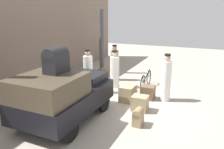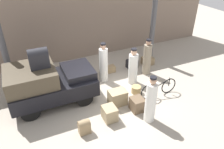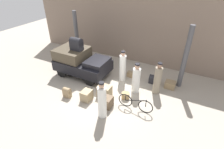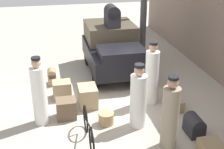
# 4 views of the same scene
# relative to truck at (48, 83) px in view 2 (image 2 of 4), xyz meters

# --- Properties ---
(ground_plane) EXTENTS (30.00, 30.00, 0.00)m
(ground_plane) POSITION_rel_truck_xyz_m (2.24, -0.77, -0.89)
(ground_plane) COLOR #A89E8E
(station_building_facade) EXTENTS (16.00, 0.15, 4.50)m
(station_building_facade) POSITION_rel_truck_xyz_m (2.24, 3.30, 1.36)
(station_building_facade) COLOR gray
(station_building_facade) RESTS_ON ground
(canopy_pillar_left) EXTENTS (0.26, 0.26, 3.47)m
(canopy_pillar_left) POSITION_rel_truck_xyz_m (-1.30, 1.49, 0.85)
(canopy_pillar_left) COLOR #4C4C51
(canopy_pillar_left) RESTS_ON ground
(canopy_pillar_right) EXTENTS (0.26, 0.26, 3.47)m
(canopy_pillar_right) POSITION_rel_truck_xyz_m (5.66, 1.49, 0.85)
(canopy_pillar_right) COLOR #4C4C51
(canopy_pillar_right) RESTS_ON ground
(truck) EXTENTS (3.25, 1.85, 1.62)m
(truck) POSITION_rel_truck_xyz_m (0.00, 0.00, 0.00)
(truck) COLOR black
(truck) RESTS_ON ground
(bicycle) EXTENTS (1.70, 0.04, 0.75)m
(bicycle) POSITION_rel_truck_xyz_m (4.14, -1.50, -0.52)
(bicycle) COLOR black
(bicycle) RESTS_ON ground
(wicker_basket) EXTENTS (0.40, 0.40, 0.31)m
(wicker_basket) POSITION_rel_truck_xyz_m (3.41, -0.93, -0.73)
(wicker_basket) COLOR tan
(wicker_basket) RESTS_ON ground
(porter_carrying_trunk) EXTENTS (0.39, 0.39, 1.78)m
(porter_carrying_trunk) POSITION_rel_truck_xyz_m (4.66, 0.28, -0.07)
(porter_carrying_trunk) COLOR gray
(porter_carrying_trunk) RESTS_ON ground
(conductor_in_dark_uniform) EXTENTS (0.41, 0.41, 1.70)m
(conductor_in_dark_uniform) POSITION_rel_truck_xyz_m (3.65, -0.16, -0.12)
(conductor_in_dark_uniform) COLOR white
(conductor_in_dark_uniform) RESTS_ON ground
(porter_lifting_near_truck) EXTENTS (0.38, 0.38, 1.85)m
(porter_lifting_near_truck) POSITION_rel_truck_xyz_m (2.54, 0.57, -0.03)
(porter_lifting_near_truck) COLOR white
(porter_lifting_near_truck) RESTS_ON ground
(porter_standing_middle) EXTENTS (0.38, 0.38, 1.83)m
(porter_standing_middle) POSITION_rel_truck_xyz_m (3.00, -2.57, -0.05)
(porter_standing_middle) COLOR white
(porter_standing_middle) RESTS_ON ground
(suitcase_tan_flat) EXTENTS (0.55, 0.49, 0.38)m
(suitcase_tan_flat) POSITION_rel_truck_xyz_m (5.24, 1.06, -0.70)
(suitcase_tan_flat) COLOR #937A56
(suitcase_tan_flat) RESTS_ON ground
(trunk_wicker_pale) EXTENTS (0.46, 0.54, 0.53)m
(trunk_wicker_pale) POSITION_rel_truck_xyz_m (1.72, -1.95, -0.62)
(trunk_wicker_pale) COLOR #9E8966
(trunk_wicker_pale) RESTS_ON ground
(trunk_umber_medium) EXTENTS (0.70, 0.30, 0.32)m
(trunk_umber_medium) POSITION_rel_truck_xyz_m (3.01, 1.13, -0.72)
(trunk_umber_medium) COLOR #937A56
(trunk_umber_medium) RESTS_ON ground
(suitcase_black_upright) EXTENTS (0.67, 0.51, 0.60)m
(suitcase_black_upright) POSITION_rel_truck_xyz_m (2.36, -1.26, -0.59)
(suitcase_black_upright) COLOR #9E8966
(suitcase_black_upright) RESTS_ON ground
(trunk_barrel_dark) EXTENTS (0.39, 0.27, 0.53)m
(trunk_barrel_dark) POSITION_rel_truck_xyz_m (0.68, -2.21, -0.61)
(trunk_barrel_dark) COLOR #937A56
(trunk_barrel_dark) RESTS_ON ground
(trunk_large_brown) EXTENTS (0.47, 0.52, 0.53)m
(trunk_large_brown) POSITION_rel_truck_xyz_m (2.88, -1.92, -0.62)
(trunk_large_brown) COLOR brown
(trunk_large_brown) RESTS_ON ground
(suitcase_small_leather) EXTENTS (0.55, 0.37, 0.50)m
(suitcase_small_leather) POSITION_rel_truck_xyz_m (4.32, 1.09, -0.64)
(suitcase_small_leather) COLOR #232328
(suitcase_small_leather) RESTS_ON ground
(trunk_on_truck_roof) EXTENTS (0.69, 0.46, 0.73)m
(trunk_on_truck_roof) POSITION_rel_truck_xyz_m (-0.18, -0.00, 1.11)
(trunk_on_truck_roof) COLOR #232328
(trunk_on_truck_roof) RESTS_ON truck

